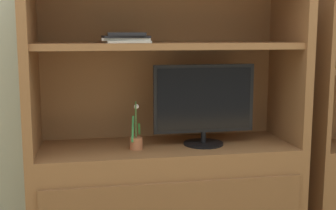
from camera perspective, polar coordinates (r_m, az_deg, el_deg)
The scene contains 5 objects.
painted_rear_wall at distance 2.97m, azimuth -1.44°, elevation 9.89°, with size 6.00×0.10×2.80m, color #ADB29E.
media_console at distance 2.76m, azimuth -0.22°, elevation -8.25°, with size 1.58×0.58×1.73m.
tv_monitor at distance 2.68m, azimuth 4.57°, elevation 0.24°, with size 0.60×0.24×0.48m.
potted_plant at distance 2.61m, azimuth -4.05°, elevation -4.45°, with size 0.07×0.09×0.28m.
magazine_stack at distance 2.59m, azimuth -5.38°, elevation 8.47°, with size 0.28×0.30×0.06m.
Camera 1 is at (-0.47, -2.18, 1.36)m, focal length 48.25 mm.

